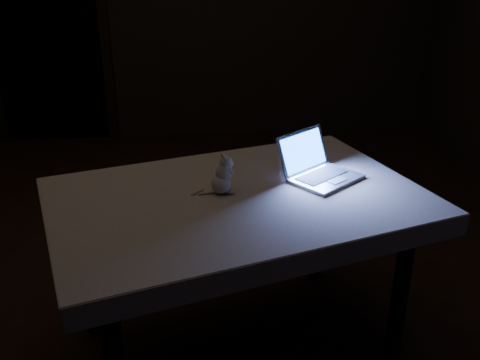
{
  "coord_description": "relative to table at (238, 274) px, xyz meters",
  "views": [
    {
      "loc": [
        0.17,
        -2.28,
        1.61
      ],
      "look_at": [
        0.32,
        -0.42,
        0.79
      ],
      "focal_mm": 40.0,
      "sensor_mm": 36.0,
      "label": 1
    }
  ],
  "objects": [
    {
      "name": "plush_mouse",
      "position": [
        -0.06,
        0.02,
        0.45
      ],
      "size": [
        0.16,
        0.16,
        0.16
      ],
      "primitive_type": null,
      "rotation": [
        0.0,
        0.0,
        0.45
      ],
      "color": "silver",
      "rests_on": "tablecloth"
    },
    {
      "name": "laptop",
      "position": [
        0.38,
        0.11,
        0.46
      ],
      "size": [
        0.37,
        0.36,
        0.19
      ],
      "primitive_type": null,
      "rotation": [
        0.0,
        0.0,
        0.68
      ],
      "color": "#A2A2A6",
      "rests_on": "tablecloth"
    },
    {
      "name": "doorway",
      "position": [
        -1.41,
        2.9,
        0.71
      ],
      "size": [
        1.06,
        0.36,
        2.13
      ],
      "primitive_type": null,
      "color": "black",
      "rests_on": "back_wall"
    },
    {
      "name": "tablecloth",
      "position": [
        0.02,
        0.05,
        0.32
      ],
      "size": [
        1.71,
        1.53,
        0.08
      ],
      "primitive_type": null,
      "rotation": [
        0.0,
        0.0,
        0.52
      ],
      "color": "beige",
      "rests_on": "table"
    },
    {
      "name": "floor",
      "position": [
        -0.31,
        0.4,
        -0.36
      ],
      "size": [
        5.0,
        5.0,
        0.0
      ],
      "primitive_type": "plane",
      "color": "black",
      "rests_on": "ground"
    },
    {
      "name": "table",
      "position": [
        0.0,
        0.0,
        0.0
      ],
      "size": [
        1.54,
        1.24,
        0.72
      ],
      "primitive_type": null,
      "rotation": [
        0.0,
        0.0,
        0.32
      ],
      "color": "black",
      "rests_on": "floor"
    }
  ]
}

